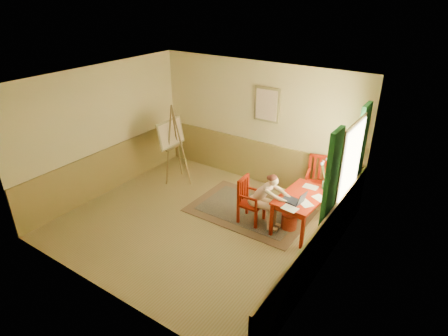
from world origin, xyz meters
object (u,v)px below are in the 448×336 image
Objects in this scene: figure at (265,197)px; easel at (172,137)px; chair_left at (249,200)px; chair_back at (317,181)px; table at (302,200)px; laptop at (295,200)px.

easel is at bearing 169.22° from figure.
chair_back is at bearing 58.25° from chair_left.
easel reaches higher than table.
chair_left is 0.50× the size of easel.
chair_left is at bearing -121.75° from chair_back.
easel is at bearing -165.61° from chair_back.
figure reaches higher than laptop.
chair_left is at bearing -176.99° from figure.
easel is at bearing 176.54° from table.
table is 0.67× the size of easel.
chair_back is at bearing 95.11° from table.
laptop reaches higher than table.
chair_left is at bearing -178.53° from laptop.
figure is 2.56× the size of laptop.
laptop is at bearing 1.47° from chair_left.
chair_left is at bearing -12.58° from easel.
chair_back is 1.45m from figure.
laptop is (-0.02, -0.31, 0.14)m from table.
table is 2.79× the size of laptop.
laptop is at bearing -8.76° from easel.
laptop is (0.08, -1.34, 0.24)m from chair_back.
table is at bearing 19.56° from chair_left.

